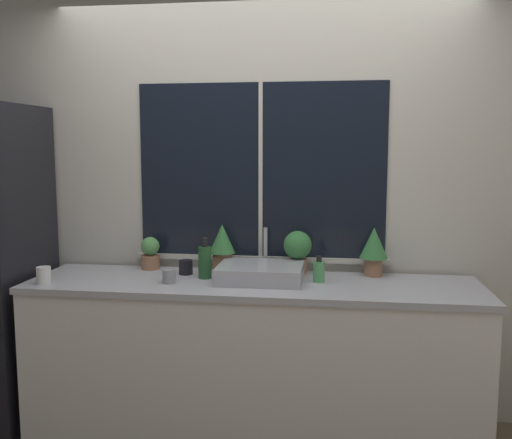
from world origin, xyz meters
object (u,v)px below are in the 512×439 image
(sink, at_px, (261,272))
(potted_plant_far_left, at_px, (150,253))
(mug_black, at_px, (186,267))
(mug_white, at_px, (44,275))
(potted_plant_center_left, at_px, (222,245))
(potted_plant_center_right, at_px, (298,249))
(bottle_tall, at_px, (205,261))
(potted_plant_far_right, at_px, (374,247))
(soap_bottle, at_px, (319,271))
(mug_grey, at_px, (169,276))

(sink, distance_m, potted_plant_far_left, 0.74)
(mug_black, xyz_separation_m, mug_white, (-0.71, -0.34, 0.01))
(sink, relative_size, potted_plant_center_left, 1.64)
(potted_plant_center_right, relative_size, bottle_tall, 1.09)
(mug_black, bearing_deg, sink, -11.37)
(bottle_tall, relative_size, mug_white, 2.49)
(potted_plant_far_right, height_order, mug_black, potted_plant_far_right)
(potted_plant_center_right, bearing_deg, bottle_tall, -159.14)
(potted_plant_far_right, bearing_deg, potted_plant_center_left, 180.00)
(potted_plant_center_left, relative_size, soap_bottle, 1.94)
(sink, xyz_separation_m, mug_black, (-0.46, 0.09, -0.00))
(potted_plant_far_left, bearing_deg, potted_plant_center_left, 0.00)
(potted_plant_center_left, xyz_separation_m, potted_plant_center_right, (0.45, 0.00, -0.01))
(soap_bottle, bearing_deg, sink, -179.23)
(potted_plant_far_right, bearing_deg, mug_black, -174.18)
(potted_plant_center_right, bearing_deg, mug_black, -170.30)
(potted_plant_center_left, xyz_separation_m, potted_plant_far_right, (0.89, -0.00, 0.01))
(potted_plant_far_left, xyz_separation_m, bottle_tall, (0.39, -0.20, -0.00))
(bottle_tall, xyz_separation_m, mug_black, (-0.13, 0.09, -0.06))
(potted_plant_center_right, distance_m, bottle_tall, 0.55)
(sink, distance_m, potted_plant_center_right, 0.30)
(sink, height_order, soap_bottle, sink)
(potted_plant_far_right, bearing_deg, potted_plant_far_left, 180.00)
(potted_plant_far_left, bearing_deg, mug_grey, -57.26)
(mug_grey, bearing_deg, bottle_tall, 40.19)
(mug_grey, bearing_deg, soap_bottle, 9.78)
(bottle_tall, distance_m, mug_black, 0.17)
(potted_plant_center_right, xyz_separation_m, bottle_tall, (-0.52, -0.20, -0.05))
(bottle_tall, bearing_deg, potted_plant_center_left, 72.41)
(bottle_tall, bearing_deg, mug_black, 147.75)
(sink, height_order, potted_plant_center_right, sink)
(bottle_tall, bearing_deg, potted_plant_far_left, 153.13)
(soap_bottle, bearing_deg, potted_plant_far_right, 32.71)
(potted_plant_center_right, xyz_separation_m, mug_black, (-0.65, -0.11, -0.11))
(potted_plant_center_right, bearing_deg, potted_plant_center_left, 180.00)
(sink, bearing_deg, potted_plant_center_right, 46.36)
(potted_plant_far_right, relative_size, mug_black, 3.38)
(potted_plant_far_left, relative_size, mug_black, 2.37)
(potted_plant_center_left, distance_m, mug_white, 1.02)
(potted_plant_far_right, relative_size, mug_grey, 3.68)
(potted_plant_center_right, relative_size, mug_white, 2.71)
(bottle_tall, bearing_deg, potted_plant_far_right, 11.60)
(potted_plant_far_left, bearing_deg, mug_black, -23.77)
(potted_plant_center_left, distance_m, soap_bottle, 0.63)
(soap_bottle, relative_size, mug_grey, 1.91)
(potted_plant_far_left, xyz_separation_m, potted_plant_center_left, (0.45, 0.00, 0.06))
(potted_plant_far_right, xyz_separation_m, mug_black, (-1.09, -0.11, -0.13))
(mug_white, bearing_deg, potted_plant_far_left, 44.45)
(mug_black, height_order, mug_grey, mug_black)
(potted_plant_center_right, distance_m, mug_white, 1.44)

